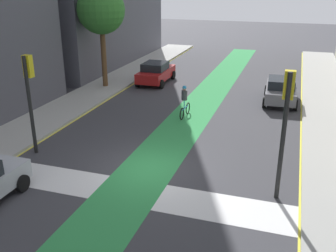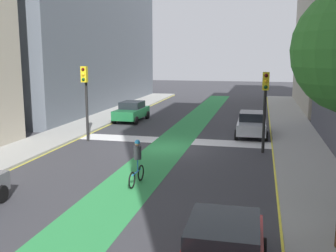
{
  "view_description": "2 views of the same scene",
  "coord_description": "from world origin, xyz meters",
  "px_view_note": "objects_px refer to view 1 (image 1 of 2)",
  "views": [
    {
      "loc": [
        5.2,
        -13.38,
        7.37
      ],
      "look_at": [
        0.55,
        0.78,
        1.66
      ],
      "focal_mm": 41.29,
      "sensor_mm": 36.0,
      "label": 1
    },
    {
      "loc": [
        -5.2,
        21.63,
        5.27
      ],
      "look_at": [
        -0.62,
        2.1,
        1.67
      ],
      "focal_mm": 42.52,
      "sensor_mm": 36.0,
      "label": 2
    }
  ],
  "objects_px": {
    "traffic_signal_near_right": "(286,112)",
    "street_tree_near": "(101,11)",
    "car_red_left_far": "(156,72)",
    "cyclist_in_lane": "(185,101)",
    "car_grey_right_far": "(281,90)",
    "traffic_signal_near_left": "(29,86)"
  },
  "relations": [
    {
      "from": "cyclist_in_lane",
      "to": "street_tree_near",
      "type": "bearing_deg",
      "value": 148.86
    },
    {
      "from": "car_grey_right_far",
      "to": "street_tree_near",
      "type": "relative_size",
      "value": 0.62
    },
    {
      "from": "traffic_signal_near_right",
      "to": "car_grey_right_far",
      "type": "distance_m",
      "value": 12.03
    },
    {
      "from": "cyclist_in_lane",
      "to": "traffic_signal_near_left",
      "type": "bearing_deg",
      "value": -127.73
    },
    {
      "from": "traffic_signal_near_left",
      "to": "car_red_left_far",
      "type": "relative_size",
      "value": 1.04
    },
    {
      "from": "street_tree_near",
      "to": "cyclist_in_lane",
      "type": "bearing_deg",
      "value": -31.14
    },
    {
      "from": "car_grey_right_far",
      "to": "cyclist_in_lane",
      "type": "xyz_separation_m",
      "value": [
        -4.98,
        -4.63,
        0.17
      ]
    },
    {
      "from": "traffic_signal_near_right",
      "to": "street_tree_near",
      "type": "xyz_separation_m",
      "value": [
        -12.63,
        11.45,
        2.13
      ]
    },
    {
      "from": "car_grey_right_far",
      "to": "car_red_left_far",
      "type": "bearing_deg",
      "value": 166.96
    },
    {
      "from": "traffic_signal_near_left",
      "to": "cyclist_in_lane",
      "type": "xyz_separation_m",
      "value": [
        5.07,
        6.55,
        -2.1
      ]
    },
    {
      "from": "traffic_signal_near_left",
      "to": "cyclist_in_lane",
      "type": "height_order",
      "value": "traffic_signal_near_left"
    },
    {
      "from": "cyclist_in_lane",
      "to": "street_tree_near",
      "type": "distance_m",
      "value": 9.4
    },
    {
      "from": "car_red_left_far",
      "to": "cyclist_in_lane",
      "type": "height_order",
      "value": "cyclist_in_lane"
    },
    {
      "from": "traffic_signal_near_right",
      "to": "car_red_left_far",
      "type": "relative_size",
      "value": 1.09
    },
    {
      "from": "street_tree_near",
      "to": "car_red_left_far",
      "type": "bearing_deg",
      "value": 39.29
    },
    {
      "from": "car_red_left_far",
      "to": "street_tree_near",
      "type": "relative_size",
      "value": 0.62
    },
    {
      "from": "traffic_signal_near_right",
      "to": "car_red_left_far",
      "type": "bearing_deg",
      "value": 124.79
    },
    {
      "from": "traffic_signal_near_left",
      "to": "car_grey_right_far",
      "type": "distance_m",
      "value": 15.21
    },
    {
      "from": "traffic_signal_near_left",
      "to": "car_red_left_far",
      "type": "distance_m",
      "value": 13.52
    },
    {
      "from": "traffic_signal_near_right",
      "to": "car_grey_right_far",
      "type": "xyz_separation_m",
      "value": [
        -0.52,
        11.77,
        -2.41
      ]
    },
    {
      "from": "cyclist_in_lane",
      "to": "street_tree_near",
      "type": "relative_size",
      "value": 0.27
    },
    {
      "from": "car_red_left_far",
      "to": "street_tree_near",
      "type": "bearing_deg",
      "value": -140.71
    }
  ]
}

